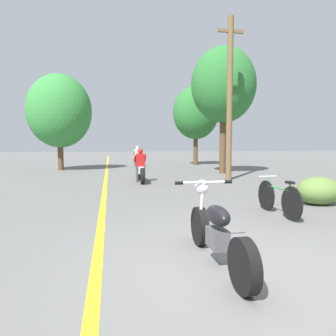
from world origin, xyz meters
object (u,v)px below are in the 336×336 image
at_px(utility_pole, 230,97).
at_px(bicycle_parked, 278,198).
at_px(motorcycle_foreground, 216,230).
at_px(motorcycle_rider_far, 137,159).
at_px(roadside_tree_right_far, 196,113).
at_px(motorcycle_rider_lead, 140,169).
at_px(roadside_tree_right_near, 224,85).
at_px(roadside_tree_left, 59,111).

distance_m(utility_pole, bicycle_parked, 7.02).
xyz_separation_m(motorcycle_foreground, bicycle_parked, (2.20, 2.20, -0.06)).
relative_size(utility_pole, motorcycle_rider_far, 3.06).
bearing_deg(roadside_tree_right_far, motorcycle_rider_lead, -118.22).
xyz_separation_m(motorcycle_foreground, motorcycle_rider_lead, (-0.10, 8.37, 0.08)).
xyz_separation_m(roadside_tree_right_far, motorcycle_rider_lead, (-5.01, -9.34, -3.29)).
xyz_separation_m(utility_pole, motorcycle_foreground, (-3.62, -8.35, -3.02)).
height_order(utility_pole, motorcycle_rider_lead, utility_pole).
height_order(roadside_tree_right_near, motorcycle_rider_lead, roadside_tree_right_near).
distance_m(utility_pole, motorcycle_rider_lead, 4.74).
bearing_deg(roadside_tree_right_far, motorcycle_rider_far, -172.52).
distance_m(motorcycle_foreground, motorcycle_rider_lead, 8.38).
relative_size(utility_pole, roadside_tree_left, 1.22).
bearing_deg(roadside_tree_right_near, utility_pole, -106.36).
xyz_separation_m(utility_pole, motorcycle_rider_far, (-3.05, 8.80, -2.92)).
bearing_deg(roadside_tree_right_far, utility_pole, -97.85).
bearing_deg(motorcycle_foreground, roadside_tree_right_far, 74.50).
height_order(roadside_tree_right_near, roadside_tree_left, roadside_tree_right_near).
xyz_separation_m(motorcycle_rider_far, bicycle_parked, (1.62, -14.95, -0.16)).
height_order(roadside_tree_right_far, bicycle_parked, roadside_tree_right_far).
bearing_deg(utility_pole, bicycle_parked, -103.02).
distance_m(roadside_tree_left, motorcycle_rider_lead, 8.08).
xyz_separation_m(utility_pole, motorcycle_rider_lead, (-3.72, 0.03, -2.94)).
distance_m(utility_pole, motorcycle_foreground, 9.59).
distance_m(roadside_tree_left, bicycle_parked, 14.39).
bearing_deg(motorcycle_rider_far, utility_pole, -70.91).
bearing_deg(bicycle_parked, motorcycle_foreground, -135.02).
xyz_separation_m(roadside_tree_right_near, motorcycle_rider_lead, (-4.55, -2.78, -3.99)).
relative_size(roadside_tree_right_far, motorcycle_foreground, 2.78).
height_order(roadside_tree_right_near, bicycle_parked, roadside_tree_right_near).
bearing_deg(roadside_tree_right_far, motorcycle_foreground, -105.50).
height_order(roadside_tree_left, motorcycle_rider_far, roadside_tree_left).
distance_m(motorcycle_foreground, bicycle_parked, 3.11).
height_order(motorcycle_rider_far, bicycle_parked, motorcycle_rider_far).
height_order(utility_pole, roadside_tree_left, utility_pole).
bearing_deg(roadside_tree_right_near, roadside_tree_right_far, 85.92).
bearing_deg(motorcycle_rider_lead, roadside_tree_right_near, 31.42).
height_order(motorcycle_foreground, bicycle_parked, motorcycle_foreground).
relative_size(roadside_tree_right_near, bicycle_parked, 3.88).
height_order(utility_pole, motorcycle_rider_far, utility_pole).
height_order(roadside_tree_right_far, motorcycle_rider_far, roadside_tree_right_far).
bearing_deg(bicycle_parked, motorcycle_rider_far, 96.20).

